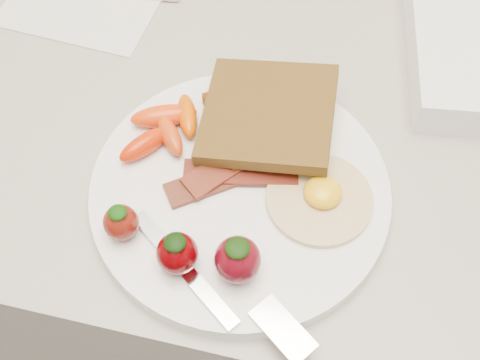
# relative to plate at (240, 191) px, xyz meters

# --- Properties ---
(counter) EXTENTS (2.00, 0.60, 0.90)m
(counter) POSITION_rel_plate_xyz_m (0.02, 0.15, -0.46)
(counter) COLOR gray
(counter) RESTS_ON ground
(plate) EXTENTS (0.27, 0.27, 0.02)m
(plate) POSITION_rel_plate_xyz_m (0.00, 0.00, 0.00)
(plate) COLOR white
(plate) RESTS_ON counter
(toast_lower) EXTENTS (0.13, 0.13, 0.01)m
(toast_lower) POSITION_rel_plate_xyz_m (0.01, 0.07, 0.02)
(toast_lower) COLOR #38190D
(toast_lower) RESTS_ON plate
(toast_upper) EXTENTS (0.13, 0.13, 0.03)m
(toast_upper) POSITION_rel_plate_xyz_m (0.01, 0.07, 0.03)
(toast_upper) COLOR #452C11
(toast_upper) RESTS_ON toast_lower
(fried_egg) EXTENTS (0.10, 0.10, 0.02)m
(fried_egg) POSITION_rel_plate_xyz_m (0.07, 0.00, 0.01)
(fried_egg) COLOR beige
(fried_egg) RESTS_ON plate
(bacon_strips) EXTENTS (0.12, 0.11, 0.01)m
(bacon_strips) POSITION_rel_plate_xyz_m (-0.01, 0.01, 0.01)
(bacon_strips) COLOR black
(bacon_strips) RESTS_ON plate
(baby_carrots) EXTENTS (0.07, 0.10, 0.02)m
(baby_carrots) POSITION_rel_plate_xyz_m (-0.08, 0.04, 0.02)
(baby_carrots) COLOR #E53C0B
(baby_carrots) RESTS_ON plate
(strawberries) EXTENTS (0.14, 0.05, 0.05)m
(strawberries) POSITION_rel_plate_xyz_m (-0.02, -0.08, 0.03)
(strawberries) COLOR maroon
(strawberries) RESTS_ON plate
(fork) EXTENTS (0.17, 0.10, 0.00)m
(fork) POSITION_rel_plate_xyz_m (0.01, -0.10, 0.01)
(fork) COLOR silver
(fork) RESTS_ON plate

